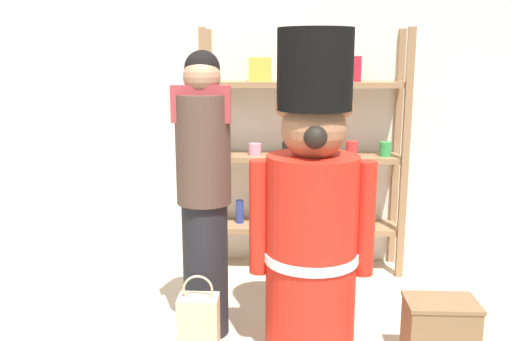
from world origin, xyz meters
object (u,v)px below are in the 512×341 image
at_px(shopping_bag, 199,329).
at_px(display_crate, 440,331).
at_px(merchandise_shelf, 303,151).
at_px(person_shopper, 204,190).
at_px(teddy_bear_guard, 312,216).

distance_m(shopping_bag, display_crate, 1.27).
relative_size(merchandise_shelf, display_crate, 4.80).
height_order(person_shopper, shopping_bag, person_shopper).
xyz_separation_m(merchandise_shelf, display_crate, (0.68, -1.32, -0.74)).
relative_size(merchandise_shelf, person_shopper, 1.10).
relative_size(teddy_bear_guard, display_crate, 4.64).
bearing_deg(shopping_bag, display_crate, 2.94).
height_order(merchandise_shelf, shopping_bag, merchandise_shelf).
height_order(teddy_bear_guard, shopping_bag, teddy_bear_guard).
bearing_deg(person_shopper, merchandise_shelf, 60.36).
bearing_deg(display_crate, teddy_bear_guard, 175.36).
xyz_separation_m(merchandise_shelf, shopping_bag, (-0.59, -1.38, -0.72)).
distance_m(merchandise_shelf, display_crate, 1.65).
bearing_deg(person_shopper, shopping_bag, -89.09).
xyz_separation_m(person_shopper, display_crate, (1.28, -0.27, -0.69)).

